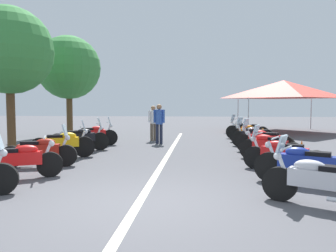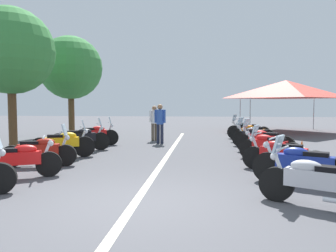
{
  "view_description": "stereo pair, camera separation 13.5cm",
  "coord_description": "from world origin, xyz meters",
  "px_view_note": "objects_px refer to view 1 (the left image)",
  "views": [
    {
      "loc": [
        -5.62,
        -1.06,
        1.75
      ],
      "look_at": [
        5.6,
        0.0,
        0.99
      ],
      "focal_mm": 35.38,
      "sensor_mm": 36.0,
      "label": 1
    },
    {
      "loc": [
        -5.62,
        -1.19,
        1.75
      ],
      "look_at": [
        5.6,
        0.0,
        0.99
      ],
      "focal_mm": 35.38,
      "sensor_mm": 36.0,
      "label": 2
    }
  ],
  "objects_px": {
    "motorcycle_right_row_5": "(254,136)",
    "event_tent": "(284,89)",
    "motorcycle_right_row_0": "(319,180)",
    "motorcycle_right_row_2": "(283,154)",
    "motorcycle_right_row_1": "(306,164)",
    "motorcycle_right_row_4": "(264,140)",
    "motorcycle_left_row_5": "(94,134)",
    "traffic_cone_0": "(302,150)",
    "motorcycle_left_row_1": "(19,160)",
    "bystander_2": "(159,121)",
    "roadside_tree_1": "(9,51)",
    "bystander_0": "(153,120)",
    "motorcycle_right_row_7": "(246,130)",
    "motorcycle_left_row_3": "(63,143)",
    "motorcycle_right_row_6": "(251,133)",
    "motorcycle_left_row_2": "(40,151)",
    "roadside_tree_0": "(69,68)",
    "motorcycle_right_row_3": "(269,146)",
    "motorcycle_left_row_4": "(80,138)"
  },
  "relations": [
    {
      "from": "motorcycle_left_row_1",
      "to": "motorcycle_right_row_5",
      "type": "xyz_separation_m",
      "value": [
        6.1,
        -6.38,
        0.02
      ]
    },
    {
      "from": "motorcycle_left_row_5",
      "to": "motorcycle_left_row_3",
      "type": "bearing_deg",
      "value": -107.58
    },
    {
      "from": "motorcycle_right_row_0",
      "to": "motorcycle_right_row_2",
      "type": "relative_size",
      "value": 0.9
    },
    {
      "from": "motorcycle_left_row_5",
      "to": "motorcycle_right_row_7",
      "type": "distance_m",
      "value": 7.36
    },
    {
      "from": "motorcycle_left_row_4",
      "to": "roadside_tree_0",
      "type": "bearing_deg",
      "value": 91.67
    },
    {
      "from": "motorcycle_left_row_5",
      "to": "traffic_cone_0",
      "type": "distance_m",
      "value": 8.07
    },
    {
      "from": "bystander_2",
      "to": "motorcycle_right_row_1",
      "type": "bearing_deg",
      "value": 45.29
    },
    {
      "from": "motorcycle_right_row_6",
      "to": "motorcycle_left_row_2",
      "type": "bearing_deg",
      "value": 66.67
    },
    {
      "from": "motorcycle_left_row_1",
      "to": "motorcycle_left_row_3",
      "type": "relative_size",
      "value": 0.95
    },
    {
      "from": "motorcycle_right_row_5",
      "to": "roadside_tree_0",
      "type": "relative_size",
      "value": 0.33
    },
    {
      "from": "motorcycle_right_row_1",
      "to": "bystander_0",
      "type": "xyz_separation_m",
      "value": [
        8.31,
        4.42,
        0.5
      ]
    },
    {
      "from": "motorcycle_left_row_1",
      "to": "motorcycle_right_row_4",
      "type": "bearing_deg",
      "value": 11.08
    },
    {
      "from": "motorcycle_right_row_0",
      "to": "motorcycle_right_row_4",
      "type": "bearing_deg",
      "value": -62.41
    },
    {
      "from": "motorcycle_left_row_3",
      "to": "traffic_cone_0",
      "type": "height_order",
      "value": "motorcycle_left_row_3"
    },
    {
      "from": "motorcycle_right_row_0",
      "to": "motorcycle_right_row_6",
      "type": "bearing_deg",
      "value": -61.84
    },
    {
      "from": "motorcycle_right_row_5",
      "to": "motorcycle_right_row_7",
      "type": "distance_m",
      "value": 3.08
    },
    {
      "from": "motorcycle_left_row_1",
      "to": "motorcycle_left_row_2",
      "type": "xyz_separation_m",
      "value": [
        1.43,
        0.2,
        0.01
      ]
    },
    {
      "from": "motorcycle_right_row_0",
      "to": "motorcycle_right_row_6",
      "type": "height_order",
      "value": "motorcycle_right_row_0"
    },
    {
      "from": "roadside_tree_1",
      "to": "traffic_cone_0",
      "type": "bearing_deg",
      "value": -98.08
    },
    {
      "from": "motorcycle_right_row_0",
      "to": "motorcycle_right_row_1",
      "type": "relative_size",
      "value": 0.87
    },
    {
      "from": "motorcycle_right_row_6",
      "to": "bystander_2",
      "type": "height_order",
      "value": "bystander_2"
    },
    {
      "from": "motorcycle_right_row_7",
      "to": "traffic_cone_0",
      "type": "xyz_separation_m",
      "value": [
        -5.67,
        -0.94,
        -0.19
      ]
    },
    {
      "from": "motorcycle_left_row_2",
      "to": "event_tent",
      "type": "relative_size",
      "value": 0.37
    },
    {
      "from": "motorcycle_right_row_2",
      "to": "roadside_tree_1",
      "type": "distance_m",
      "value": 10.67
    },
    {
      "from": "motorcycle_right_row_5",
      "to": "traffic_cone_0",
      "type": "xyz_separation_m",
      "value": [
        -2.6,
        -1.05,
        -0.18
      ]
    },
    {
      "from": "motorcycle_right_row_2",
      "to": "bystander_2",
      "type": "distance_m",
      "value": 6.87
    },
    {
      "from": "motorcycle_right_row_4",
      "to": "motorcycle_right_row_0",
      "type": "bearing_deg",
      "value": 117.81
    },
    {
      "from": "motorcycle_right_row_0",
      "to": "bystander_2",
      "type": "bearing_deg",
      "value": -36.57
    },
    {
      "from": "bystander_0",
      "to": "motorcycle_right_row_1",
      "type": "bearing_deg",
      "value": 167.24
    },
    {
      "from": "bystander_2",
      "to": "event_tent",
      "type": "height_order",
      "value": "event_tent"
    },
    {
      "from": "motorcycle_left_row_5",
      "to": "event_tent",
      "type": "height_order",
      "value": "event_tent"
    },
    {
      "from": "motorcycle_right_row_4",
      "to": "bystander_2",
      "type": "relative_size",
      "value": 1.09
    },
    {
      "from": "motorcycle_right_row_1",
      "to": "motorcycle_right_row_7",
      "type": "height_order",
      "value": "motorcycle_right_row_7"
    },
    {
      "from": "motorcycle_right_row_5",
      "to": "motorcycle_left_row_2",
      "type": "bearing_deg",
      "value": 69.98
    },
    {
      "from": "bystander_2",
      "to": "motorcycle_right_row_3",
      "type": "bearing_deg",
      "value": 59.9
    },
    {
      "from": "motorcycle_left_row_5",
      "to": "bystander_0",
      "type": "relative_size",
      "value": 1.19
    },
    {
      "from": "motorcycle_left_row_4",
      "to": "motorcycle_right_row_1",
      "type": "height_order",
      "value": "motorcycle_left_row_4"
    },
    {
      "from": "traffic_cone_0",
      "to": "bystander_2",
      "type": "distance_m",
      "value": 6.18
    },
    {
      "from": "traffic_cone_0",
      "to": "bystander_2",
      "type": "relative_size",
      "value": 0.35
    },
    {
      "from": "motorcycle_right_row_5",
      "to": "bystander_0",
      "type": "relative_size",
      "value": 1.07
    },
    {
      "from": "motorcycle_right_row_1",
      "to": "motorcycle_right_row_4",
      "type": "bearing_deg",
      "value": -65.0
    },
    {
      "from": "motorcycle_right_row_5",
      "to": "event_tent",
      "type": "distance_m",
      "value": 8.55
    },
    {
      "from": "motorcycle_right_row_1",
      "to": "motorcycle_right_row_4",
      "type": "height_order",
      "value": "motorcycle_right_row_4"
    },
    {
      "from": "motorcycle_right_row_3",
      "to": "motorcycle_right_row_5",
      "type": "bearing_deg",
      "value": -56.68
    },
    {
      "from": "motorcycle_right_row_6",
      "to": "motorcycle_right_row_7",
      "type": "xyz_separation_m",
      "value": [
        1.53,
        -0.02,
        0.02
      ]
    },
    {
      "from": "motorcycle_right_row_6",
      "to": "roadside_tree_1",
      "type": "distance_m",
      "value": 10.52
    },
    {
      "from": "motorcycle_right_row_2",
      "to": "motorcycle_right_row_7",
      "type": "bearing_deg",
      "value": -65.27
    },
    {
      "from": "motorcycle_left_row_5",
      "to": "motorcycle_right_row_6",
      "type": "bearing_deg",
      "value": -4.81
    },
    {
      "from": "motorcycle_right_row_2",
      "to": "motorcycle_left_row_1",
      "type": "bearing_deg",
      "value": 38.77
    },
    {
      "from": "bystander_2",
      "to": "roadside_tree_1",
      "type": "relative_size",
      "value": 0.32
    }
  ]
}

